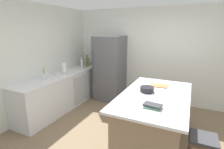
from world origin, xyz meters
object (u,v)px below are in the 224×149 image
object	(u,v)px
paper_towel_roll	(64,68)
soda_bottle	(82,63)
refrigerator	(110,68)
hot_sauce_bottle	(82,64)
mixing_bowl	(147,89)
bar_stool	(203,145)
whiskey_bottle	(82,63)
sink_faucet	(55,69)
cookbook_stack	(153,106)
kitchen_island	(154,119)
olive_oil_bottle	(87,62)
gin_bottle	(88,61)
vinegar_bottle	(87,61)
cutting_board	(159,86)
flower_vase	(44,75)

from	to	relation	value
paper_towel_roll	soda_bottle	xyz separation A→B (m)	(0.07, 0.69, 0.01)
soda_bottle	paper_towel_roll	bearing A→B (deg)	-95.79
refrigerator	paper_towel_roll	bearing A→B (deg)	-130.31
hot_sauce_bottle	mixing_bowl	world-z (taller)	hot_sauce_bottle
bar_stool	whiskey_bottle	world-z (taller)	whiskey_bottle
refrigerator	hot_sauce_bottle	bearing A→B (deg)	-165.97
sink_faucet	cookbook_stack	world-z (taller)	sink_faucet
sink_faucet	mixing_bowl	distance (m)	2.36
bar_stool	sink_faucet	distance (m)	3.41
hot_sauce_bottle	sink_faucet	bearing A→B (deg)	-92.93
cookbook_stack	paper_towel_roll	bearing A→B (deg)	156.26
kitchen_island	sink_faucet	distance (m)	2.60
bar_stool	whiskey_bottle	bearing A→B (deg)	148.69
bar_stool	olive_oil_bottle	size ratio (longest dim) A/B	1.94
sink_faucet	whiskey_bottle	distance (m)	1.16
soda_bottle	kitchen_island	bearing A→B (deg)	-28.05
mixing_bowl	gin_bottle	bearing A→B (deg)	144.99
vinegar_bottle	olive_oil_bottle	size ratio (longest dim) A/B	0.93
sink_faucet	vinegar_bottle	size ratio (longest dim) A/B	0.96
refrigerator	whiskey_bottle	size ratio (longest dim) A/B	5.73
gin_bottle	cutting_board	xyz separation A→B (m)	(2.39, -1.17, -0.11)
vinegar_bottle	mixing_bowl	size ratio (longest dim) A/B	1.27
refrigerator	flower_vase	size ratio (longest dim) A/B	6.34
refrigerator	whiskey_bottle	xyz separation A→B (m)	(-0.90, -0.10, 0.11)
bar_stool	hot_sauce_bottle	bearing A→B (deg)	149.56
soda_bottle	mixing_bowl	bearing A→B (deg)	-28.34
whiskey_bottle	cookbook_stack	bearing A→B (deg)	-37.58
bar_stool	gin_bottle	size ratio (longest dim) A/B	1.95
kitchen_island	sink_faucet	size ratio (longest dim) A/B	6.42
bar_stool	paper_towel_roll	distance (m)	3.43
bar_stool	mixing_bowl	size ratio (longest dim) A/B	2.65
soda_bottle	vinegar_bottle	bearing A→B (deg)	104.35
hot_sauce_bottle	whiskey_bottle	bearing A→B (deg)	121.09
cookbook_stack	hot_sauce_bottle	bearing A→B (deg)	143.24
olive_oil_bottle	cookbook_stack	size ratio (longest dim) A/B	1.26
olive_oil_bottle	kitchen_island	bearing A→B (deg)	-32.92
kitchen_island	soda_bottle	distance (m)	2.77
sink_faucet	cookbook_stack	size ratio (longest dim) A/B	1.12
hot_sauce_bottle	soda_bottle	distance (m)	0.12
kitchen_island	gin_bottle	xyz separation A→B (m)	(-2.42, 1.66, 0.57)
refrigerator	vinegar_bottle	bearing A→B (deg)	168.82
hot_sauce_bottle	cutting_board	xyz separation A→B (m)	(2.43, -0.87, -0.06)
sink_faucet	gin_bottle	bearing A→B (deg)	86.31
vinegar_bottle	hot_sauce_bottle	size ratio (longest dim) A/B	1.29
gin_bottle	olive_oil_bottle	world-z (taller)	olive_oil_bottle
hot_sauce_bottle	soda_bottle	world-z (taller)	soda_bottle
kitchen_island	hot_sauce_bottle	size ratio (longest dim) A/B	7.94
paper_towel_roll	olive_oil_bottle	xyz separation A→B (m)	(0.05, 0.98, 0.00)
vinegar_bottle	cookbook_stack	xyz separation A→B (m)	(2.58, -2.27, -0.08)
refrigerator	olive_oil_bottle	world-z (taller)	refrigerator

